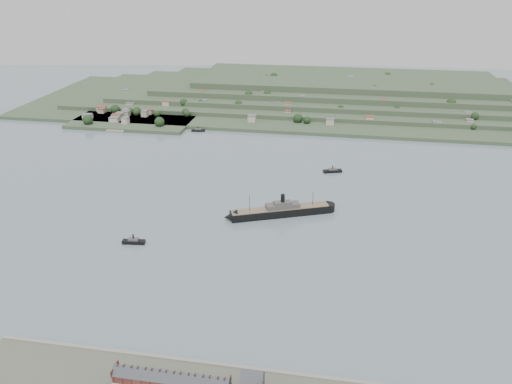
% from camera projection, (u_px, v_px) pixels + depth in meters
% --- Properties ---
extents(ground, '(1400.00, 1400.00, 0.00)m').
position_uv_depth(ground, '(255.00, 226.00, 383.04)').
color(ground, slate).
rests_on(ground, ground).
extents(terrace_row, '(55.60, 9.80, 11.07)m').
position_uv_depth(terrace_row, '(171.00, 381.00, 231.07)').
color(terrace_row, '#451F18').
rests_on(terrace_row, ground).
extents(gabled_building, '(10.40, 10.18, 14.09)m').
position_uv_depth(gabled_building, '(252.00, 383.00, 228.34)').
color(gabled_building, '#451F18').
rests_on(gabled_building, ground).
extents(far_peninsula, '(760.00, 309.00, 30.00)m').
position_uv_depth(far_peninsula, '(320.00, 94.00, 726.30)').
color(far_peninsula, '#364A31').
rests_on(far_peninsula, ground).
extents(steamship, '(87.05, 42.74, 21.95)m').
position_uv_depth(steamship, '(278.00, 211.00, 397.02)').
color(steamship, black).
rests_on(steamship, ground).
extents(tugboat, '(16.80, 6.17, 7.39)m').
position_uv_depth(tugboat, '(134.00, 241.00, 358.15)').
color(tugboat, black).
rests_on(tugboat, ground).
extents(ferry_west, '(16.47, 6.65, 6.00)m').
position_uv_depth(ferry_west, '(198.00, 130.00, 600.11)').
color(ferry_west, black).
rests_on(ferry_west, ground).
extents(ferry_east, '(18.78, 10.25, 6.79)m').
position_uv_depth(ferry_east, '(333.00, 171.00, 481.71)').
color(ferry_east, black).
rests_on(ferry_east, ground).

